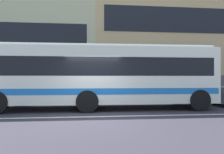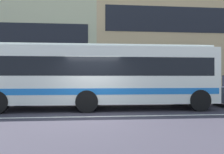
{
  "view_description": "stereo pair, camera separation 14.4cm",
  "coord_description": "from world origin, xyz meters",
  "views": [
    {
      "loc": [
        0.02,
        -7.64,
        1.56
      ],
      "look_at": [
        0.98,
        2.43,
        1.59
      ],
      "focal_mm": 30.65,
      "sensor_mm": 36.0,
      "label": 1
    },
    {
      "loc": [
        0.17,
        -7.65,
        1.56
      ],
      "look_at": [
        0.98,
        2.43,
        1.59
      ],
      "focal_mm": 30.65,
      "sensor_mm": 36.0,
      "label": 2
    }
  ],
  "objects": [
    {
      "name": "ground_plane",
      "position": [
        0.0,
        0.0,
        0.0
      ],
      "size": [
        160.0,
        160.0,
        0.0
      ],
      "primitive_type": "plane",
      "color": "#36333E"
    },
    {
      "name": "apartment_block_right",
      "position": [
        10.3,
        15.53,
        6.19
      ],
      "size": [
        20.28,
        10.7,
        12.38
      ],
      "color": "tan",
      "rests_on": "ground_plane"
    },
    {
      "name": "lane_centre_line",
      "position": [
        0.0,
        0.0,
        0.0
      ],
      "size": [
        60.0,
        0.16,
        0.01
      ],
      "primitive_type": "cube",
      "color": "silver",
      "rests_on": "ground_plane"
    },
    {
      "name": "apartment_block_left",
      "position": [
        -9.75,
        15.53,
        4.8
      ],
      "size": [
        19.83,
        10.7,
        9.6
      ],
      "color": "#B6BA92",
      "rests_on": "ground_plane"
    },
    {
      "name": "transit_bus",
      "position": [
        0.42,
        2.07,
        1.72
      ],
      "size": [
        11.1,
        2.68,
        3.11
      ],
      "color": "silver",
      "rests_on": "ground_plane"
    }
  ]
}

